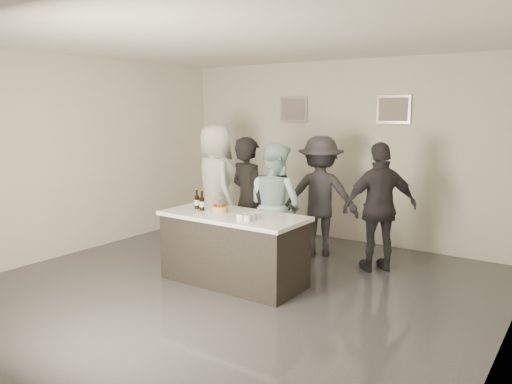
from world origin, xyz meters
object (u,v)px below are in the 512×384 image
(beer_bottle_b, at_px, (202,201))
(person_guest_left, at_px, (216,185))
(person_main_black, at_px, (248,202))
(cake, at_px, (220,209))
(person_main_blue, at_px, (275,206))
(person_guest_back, at_px, (320,196))
(beer_bottle_a, at_px, (197,199))
(person_guest_right, at_px, (380,207))
(bar_counter, at_px, (234,249))

(beer_bottle_b, bearing_deg, person_guest_left, 123.02)
(person_main_black, bearing_deg, cake, 113.93)
(cake, bearing_deg, person_main_blue, 71.98)
(person_guest_left, distance_m, person_guest_back, 1.74)
(beer_bottle_a, relative_size, person_guest_right, 0.15)
(beer_bottle_a, bearing_deg, cake, -1.57)
(person_guest_back, bearing_deg, beer_bottle_a, 36.69)
(cake, bearing_deg, person_guest_left, 130.77)
(beer_bottle_a, bearing_deg, person_guest_left, 120.05)
(cake, bearing_deg, person_guest_right, 45.18)
(beer_bottle_a, xyz_separation_m, person_guest_left, (-0.78, 1.35, -0.05))
(person_guest_left, bearing_deg, person_main_black, -178.75)
(beer_bottle_b, height_order, person_main_blue, person_main_blue)
(bar_counter, relative_size, person_guest_back, 1.03)
(person_guest_back, bearing_deg, person_main_blue, 49.59)
(bar_counter, relative_size, beer_bottle_a, 7.15)
(person_main_blue, height_order, person_guest_back, person_guest_back)
(person_main_black, bearing_deg, bar_counter, 129.44)
(beer_bottle_b, distance_m, person_main_black, 0.80)
(bar_counter, xyz_separation_m, person_main_black, (-0.28, 0.72, 0.46))
(beer_bottle_a, bearing_deg, person_guest_back, 62.83)
(bar_counter, xyz_separation_m, person_guest_back, (0.31, 1.76, 0.45))
(person_main_black, height_order, person_guest_left, person_guest_left)
(beer_bottle_a, bearing_deg, person_main_blue, 51.79)
(bar_counter, height_order, cake, cake)
(bar_counter, relative_size, beer_bottle_b, 7.15)
(cake, bearing_deg, bar_counter, 4.80)
(bar_counter, bearing_deg, person_guest_left, 135.71)
(person_main_blue, bearing_deg, person_guest_back, -93.61)
(beer_bottle_b, relative_size, person_guest_left, 0.13)
(beer_bottle_a, height_order, person_guest_left, person_guest_left)
(cake, height_order, person_main_blue, person_main_blue)
(cake, relative_size, beer_bottle_b, 0.84)
(person_main_blue, relative_size, person_guest_right, 0.99)
(person_main_black, bearing_deg, beer_bottle_a, 84.31)
(person_guest_left, xyz_separation_m, person_guest_back, (1.69, 0.41, -0.08))
(beer_bottle_b, bearing_deg, person_guest_back, 66.79)
(person_main_black, xyz_separation_m, person_guest_back, (0.59, 1.05, -0.01))
(beer_bottle_b, relative_size, person_main_blue, 0.15)
(bar_counter, height_order, beer_bottle_b, beer_bottle_b)
(cake, distance_m, beer_bottle_a, 0.40)
(person_guest_left, bearing_deg, beer_bottle_a, 151.09)
(person_main_black, height_order, person_guest_right, person_main_black)
(person_main_blue, distance_m, person_guest_left, 1.54)
(beer_bottle_b, relative_size, person_guest_back, 0.14)
(beer_bottle_b, xyz_separation_m, person_main_black, (0.19, 0.77, -0.12))
(person_main_blue, distance_m, person_guest_right, 1.44)
(bar_counter, distance_m, person_main_blue, 0.96)
(person_guest_right, bearing_deg, beer_bottle_b, -2.30)
(bar_counter, relative_size, person_guest_left, 0.95)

